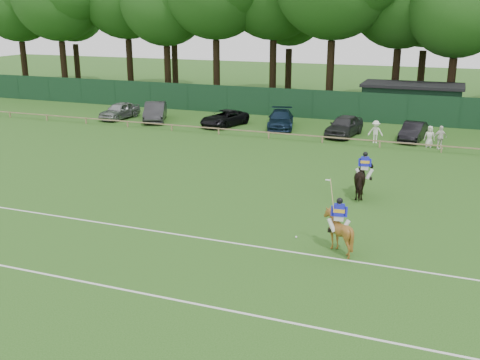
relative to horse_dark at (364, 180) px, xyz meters
The scene contains 20 objects.
ground 8.89m from the horse_dark, 129.78° to the right, with size 160.00×160.00×0.00m, color #1E4C14.
horse_dark is the anchor object (origin of this frame).
horse_chestnut 7.03m from the horse_dark, 88.80° to the right, with size 1.30×1.46×1.60m, color brown.
sedan_silver 27.16m from the horse_dark, 148.76° to the left, with size 1.69×4.21×1.43m, color #95979A.
sedan_grey 24.48m from the horse_dark, 144.21° to the left, with size 1.67×4.79×1.58m, color #2A2A2C.
suv_black 19.75m from the horse_dark, 133.19° to the left, with size 2.10×4.56×1.27m, color black.
sedan_navy 17.75m from the horse_dark, 120.50° to the left, with size 1.96×4.81×1.40m, color #112238.
hatch_grey 14.57m from the horse_dark, 104.68° to the left, with size 1.82×4.52×1.54m, color #2D2D2F.
estate_black 14.39m from the horse_dark, 85.00° to the left, with size 1.39×3.99×1.32m, color black.
spectator_left 12.62m from the horse_dark, 95.34° to the left, with size 1.03×0.59×1.59m, color white.
spectator_mid 12.65m from the horse_dark, 75.51° to the left, with size 0.94×0.39×1.60m, color white.
spectator_right 12.83m from the horse_dark, 78.89° to the left, with size 0.72×0.47×1.47m, color white.
rider_dark 0.79m from the horse_dark, 79.28° to the right, with size 0.93×0.45×1.41m.
rider_chestnut 7.07m from the horse_dark, 88.81° to the right, with size 0.94×0.55×2.05m.
polo_ball 6.65m from the horse_dark, 104.82° to the right, with size 0.09×0.09×0.09m, color silver.
pitch_lines 11.78m from the horse_dark, 118.79° to the right, with size 60.00×5.10×0.01m.
pitch_rail 12.56m from the horse_dark, 116.79° to the left, with size 62.10×0.10×0.50m.
perimeter_fence 20.98m from the horse_dark, 105.65° to the left, with size 92.08×0.08×2.50m.
utility_shed 23.22m from the horse_dark, 89.16° to the left, with size 8.40×4.40×3.04m.
tree_row 28.45m from the horse_dark, 97.39° to the left, with size 96.00×12.00×21.00m, color #26561C, non-canonical shape.
Camera 1 is at (9.50, -20.41, 8.94)m, focal length 42.00 mm.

